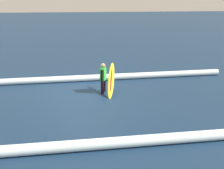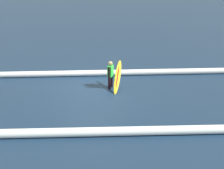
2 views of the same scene
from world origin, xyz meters
TOP-DOWN VIEW (x-y plane):
  - ground_plane at (0.00, 0.00)m, footprint 135.57×135.57m
  - surfer at (-0.90, -0.03)m, footprint 0.31×0.58m
  - surfboard at (-1.23, 0.11)m, footprint 0.57×1.44m
  - wave_crest_foreground at (1.58, -1.70)m, footprint 17.81×0.59m

SIDE VIEW (x-z plane):
  - ground_plane at x=0.00m, z-range 0.00..0.00m
  - wave_crest_foreground at x=1.58m, z-range 0.00..0.31m
  - surfboard at x=-1.23m, z-range -0.02..1.22m
  - surfer at x=-0.90m, z-range 0.07..1.40m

